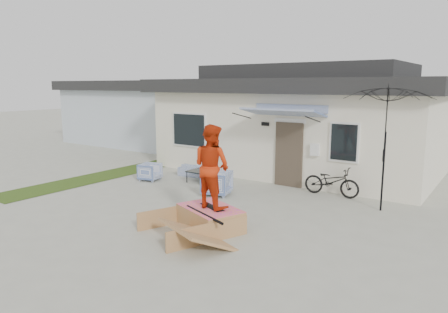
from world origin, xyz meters
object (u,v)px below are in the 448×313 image
Objects in this scene: armchair_left at (150,171)px; patio_umbrella at (385,145)px; armchair_right at (217,182)px; bicycle at (332,178)px; skate_ramp at (210,218)px; coffee_table at (202,176)px; skateboard at (212,207)px; loveseat at (199,168)px; skater at (212,165)px.

patio_umbrella reaches higher than armchair_left.
armchair_right is at bearing -108.00° from armchair_left.
skate_ramp is (-1.24, -4.39, -0.29)m from bicycle.
armchair_left reaches higher than coffee_table.
patio_umbrella is 4.80m from skateboard.
patio_umbrella is (7.51, 1.03, 1.41)m from armchair_left.
loveseat is at bearing -146.71° from armchair_right.
skateboard is at bearing 17.38° from armchair_right.
loveseat reaches higher than skate_ramp.
armchair_right is at bearing 146.94° from skateboard.
coffee_table is 4.66m from skate_ramp.
coffee_table is at bearing 127.64° from loveseat.
armchair_left is 7.71m from patio_umbrella.
armchair_left is 0.84× the size of skateboard.
armchair_left reaches higher than skate_ramp.
bicycle reaches higher than armchair_right.
coffee_table is at bearing 99.95° from bicycle.
armchair_right reaches higher than coffee_table.
armchair_right is 2.96m from skate_ramp.
skateboard is at bearing -48.84° from coffee_table.
armchair_left is (-1.02, -1.47, 0.03)m from loveseat.
coffee_table is at bearing -40.41° from skater.
skateboard is at bearing 162.97° from bicycle.
patio_umbrella is 4.92m from skate_ramp.
armchair_right is at bearing -37.11° from coffee_table.
armchair_left is 5.37m from skateboard.
patio_umbrella is (4.48, 1.25, 1.34)m from armchair_right.
skateboard is at bearing 125.17° from loveseat.
coffee_table is at bearing -76.25° from armchair_left.
skate_ramp is 0.28m from skateboard.
skateboard is (-1.22, -4.34, -0.02)m from bicycle.
skater reaches higher than armchair_left.
skateboard is (1.64, -2.42, 0.11)m from armchair_right.
patio_umbrella is at bearing -119.26° from skater.
bicycle reaches higher than armchair_left.
armchair_left is at bearing -110.92° from armchair_right.
armchair_left is at bearing 104.73° from bicycle.
bicycle reaches higher than skate_ramp.
armchair_right is (2.02, -1.69, 0.11)m from loveseat.
skater is at bearing 162.97° from bicycle.
skate_ramp is at bearing 16.59° from armchair_right.
bicycle is at bearing -97.25° from skater.
armchair_right reaches higher than skate_ramp.
coffee_table is at bearing -178.22° from patio_umbrella.
coffee_table is 0.49× the size of bicycle.
loveseat is 0.55× the size of patio_umbrella.
armchair_left is at bearing -172.20° from patio_umbrella.
bicycle is 4.57m from skate_ramp.
armchair_left is 0.35× the size of skater.
loveseat is at bearing -39.94° from skater.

